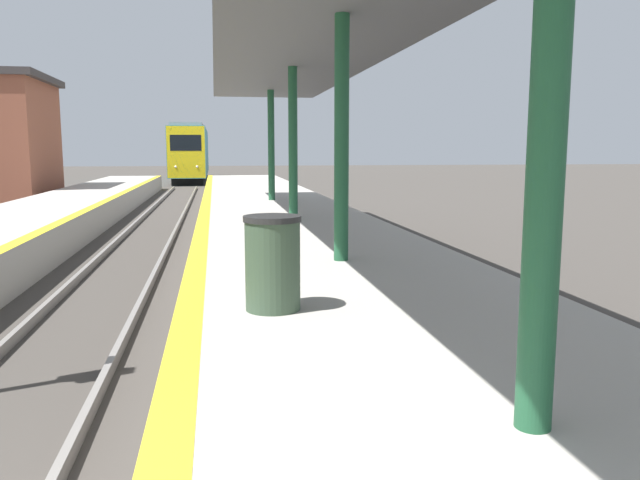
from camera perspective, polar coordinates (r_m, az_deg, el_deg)
name	(u,v)px	position (r m, az deg, el deg)	size (l,w,h in m)	color
train	(191,153)	(54.12, -11.71, 7.78)	(2.67, 19.26, 4.45)	black
station_canopy	(311,45)	(12.45, -0.80, 17.40)	(3.71, 23.53, 3.83)	#1E5133
trash_bin	(273,263)	(6.55, -4.35, -2.09)	(0.61, 0.61, 1.00)	#384C38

